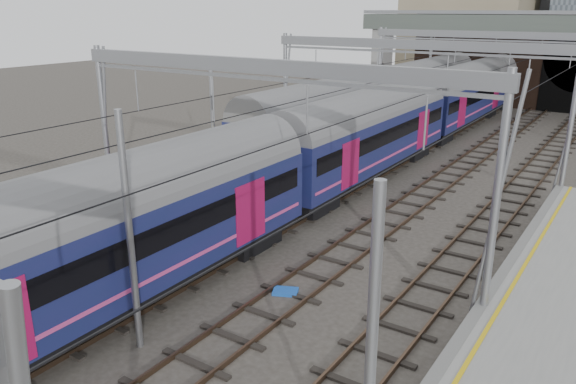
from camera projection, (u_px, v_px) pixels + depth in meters
The scene contains 8 objects.
ground at pixel (83, 382), 14.90m from camera, with size 160.00×160.00×0.00m, color #38332D.
tracks at pixel (347, 216), 26.79m from camera, with size 14.40×80.00×0.22m.
overhead_line at pixel (408, 65), 29.89m from camera, with size 16.80×80.00×8.00m.
retaining_wall at pixel (540, 64), 53.99m from camera, with size 28.00×2.75×9.00m.
overbridge at pixel (515, 34), 49.10m from camera, with size 28.00×3.00×9.25m.
train_main at pixel (423, 111), 38.78m from camera, with size 3.09×71.40×5.22m.
train_second at pixel (385, 101), 42.95m from camera, with size 3.12×36.03×5.26m.
equip_cover_b at pixel (285, 291), 19.55m from camera, with size 0.86×0.61×0.10m, color blue.
Camera 1 is at (11.48, -7.50, 9.45)m, focal length 35.00 mm.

